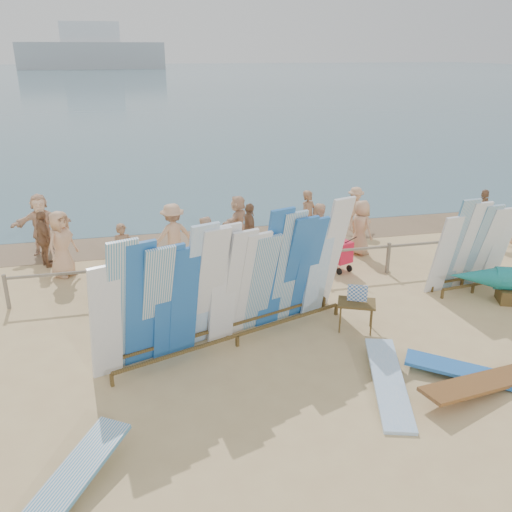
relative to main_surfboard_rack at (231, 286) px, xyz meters
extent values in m
plane|color=tan|center=(0.99, -0.20, -1.32)|extent=(160.00, 160.00, 0.00)
cube|color=#3F6372|center=(0.99, 127.80, -1.32)|extent=(320.00, 240.00, 0.02)
cube|color=brown|center=(0.99, 7.00, -1.32)|extent=(40.00, 2.60, 0.01)
cube|color=#999EA3|center=(-11.01, 179.80, 2.70)|extent=(45.00, 8.00, 8.00)
cube|color=silver|center=(-11.01, 179.80, 9.70)|extent=(18.00, 6.00, 6.00)
cube|color=gray|center=(0.99, 2.80, -0.52)|extent=(12.00, 0.06, 0.06)
cube|color=gray|center=(-5.01, 2.80, -0.87)|extent=(0.08, 0.08, 0.90)
cube|color=gray|center=(-3.01, 2.80, -0.87)|extent=(0.08, 0.08, 0.90)
cube|color=gray|center=(-1.01, 2.80, -0.87)|extent=(0.08, 0.08, 0.90)
cube|color=gray|center=(0.99, 2.80, -0.87)|extent=(0.08, 0.08, 0.90)
cube|color=gray|center=(2.99, 2.80, -0.87)|extent=(0.08, 0.08, 0.90)
cube|color=gray|center=(4.99, 2.80, -0.87)|extent=(0.08, 0.08, 0.90)
cube|color=gray|center=(6.99, 2.80, -0.87)|extent=(0.08, 0.08, 0.90)
cube|color=brown|center=(0.07, -0.22, -1.05)|extent=(5.18, 1.87, 0.06)
cube|color=brown|center=(-0.08, 0.22, -1.05)|extent=(5.18, 1.87, 0.06)
cube|color=white|center=(-2.52, -0.89, -0.10)|extent=(0.73, 0.70, 2.43)
cube|color=silver|center=(-2.20, -0.78, 0.12)|extent=(0.82, 0.96, 2.87)
cube|color=#2462B5|center=(-1.89, -0.66, 0.07)|extent=(0.80, 0.91, 2.77)
cube|color=silver|center=(-1.57, -0.55, 0.00)|extent=(0.85, 1.05, 2.62)
cube|color=#2462B5|center=(-1.34, -0.47, -0.03)|extent=(0.76, 0.80, 2.58)
cube|color=#2462B5|center=(-1.02, -0.36, -0.08)|extent=(0.75, 0.78, 2.47)
cube|color=#93BFEB|center=(-0.71, -0.25, 0.14)|extent=(0.84, 1.04, 2.91)
cube|color=white|center=(-0.48, -0.17, 0.08)|extent=(0.86, 1.08, 2.78)
cube|color=white|center=(-0.16, -0.06, 0.06)|extent=(0.73, 0.72, 2.76)
cube|color=white|center=(0.15, 0.05, -0.01)|extent=(0.80, 0.92, 2.60)
cube|color=white|center=(0.47, 0.17, -0.07)|extent=(0.80, 0.93, 2.49)
cube|color=silver|center=(0.70, 0.25, -0.13)|extent=(0.80, 0.91, 2.38)
cube|color=#2462B5|center=(1.02, 0.36, 0.13)|extent=(0.78, 0.85, 2.90)
cube|color=silver|center=(1.33, 0.47, 0.08)|extent=(0.79, 0.87, 2.78)
cube|color=#2462B5|center=(1.56, 0.55, 0.00)|extent=(0.83, 1.00, 2.64)
cube|color=#2462B5|center=(1.88, 0.66, -0.04)|extent=(0.80, 0.90, 2.55)
cube|color=#93BFEB|center=(2.20, 0.77, -0.07)|extent=(0.72, 0.70, 2.48)
cube|color=white|center=(2.51, 0.88, 0.14)|extent=(0.83, 1.00, 2.92)
cube|color=brown|center=(6.55, 1.04, -1.08)|extent=(1.88, 0.28, 0.06)
cube|color=brown|center=(6.50, 1.46, -1.08)|extent=(1.88, 0.28, 0.06)
cube|color=white|center=(5.65, 1.15, -0.23)|extent=(0.58, 0.62, 2.17)
cube|color=silver|center=(6.01, 1.19, -0.02)|extent=(0.60, 0.76, 2.59)
cube|color=white|center=(6.37, 1.23, -0.07)|extent=(0.60, 0.78, 2.49)
cube|color=silver|center=(6.73, 1.27, -0.13)|extent=(0.60, 0.80, 2.38)
cube|color=white|center=(7.01, 1.31, -0.18)|extent=(0.60, 0.81, 2.28)
cube|color=white|center=(7.37, 1.35, -0.21)|extent=(0.58, 0.63, 2.22)
cube|color=brown|center=(7.11, 0.38, -1.14)|extent=(0.68, 0.73, 0.36)
cone|color=teal|center=(6.28, 0.71, -0.69)|extent=(1.30, 0.95, 0.55)
cube|color=brown|center=(2.81, -0.10, -0.65)|extent=(0.99, 0.87, 0.05)
cube|color=white|center=(2.81, -0.10, -0.41)|extent=(0.41, 0.20, 0.39)
cube|color=#2462B5|center=(4.32, -2.48, -1.32)|extent=(2.55, 1.98, 0.24)
cube|color=silver|center=(-3.13, -3.87, -1.32)|extent=(1.96, 2.54, 0.44)
cube|color=brown|center=(4.13, -2.86, -1.32)|extent=(2.74, 1.24, 0.38)
cube|color=#93BFEB|center=(2.53, -2.35, -1.32)|extent=(1.32, 2.74, 0.28)
cube|color=red|center=(0.36, 3.28, -0.98)|extent=(0.65, 0.61, 0.05)
cube|color=red|center=(0.32, 3.53, -0.69)|extent=(0.59, 0.26, 0.57)
cube|color=red|center=(3.29, 4.00, -0.98)|extent=(0.59, 0.54, 0.05)
cube|color=red|center=(3.30, 4.25, -0.69)|extent=(0.58, 0.19, 0.57)
cube|color=red|center=(3.68, 3.36, -0.72)|extent=(0.76, 0.94, 0.60)
cube|color=red|center=(3.56, 3.66, -0.34)|extent=(0.52, 0.35, 0.38)
imported|color=beige|center=(-4.65, 6.72, -0.38)|extent=(1.81, 0.84, 1.87)
imported|color=tan|center=(-0.82, 4.68, -0.38)|extent=(1.30, 0.79, 1.88)
imported|color=tan|center=(5.59, 6.64, -0.54)|extent=(1.01, 0.43, 1.54)
imported|color=beige|center=(0.00, 3.96, -0.49)|extent=(0.76, 0.88, 1.64)
imported|color=beige|center=(1.34, 6.03, -0.49)|extent=(1.25, 1.55, 1.65)
imported|color=#8C6042|center=(3.54, 5.57, -0.42)|extent=(0.75, 0.65, 1.79)
imported|color=beige|center=(3.48, 4.23, -0.45)|extent=(0.91, 0.59, 1.73)
imported|color=#8C6042|center=(9.20, 4.67, -0.45)|extent=(1.06, 0.98, 1.73)
imported|color=tan|center=(-3.87, 4.68, -0.38)|extent=(0.92, 0.98, 1.87)
imported|color=tan|center=(4.84, 4.42, -0.46)|extent=(0.67, 0.92, 1.70)
imported|color=#8C6042|center=(-2.22, 4.12, -0.54)|extent=(0.58, 0.34, 1.56)
imported|color=#8C6042|center=(1.49, 4.98, -0.48)|extent=(0.43, 0.98, 1.67)
imported|color=#8C6042|center=(-4.43, 5.52, -0.48)|extent=(0.80, 1.06, 1.67)
camera|label=1|loc=(-1.82, -10.15, 4.61)|focal=38.00mm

